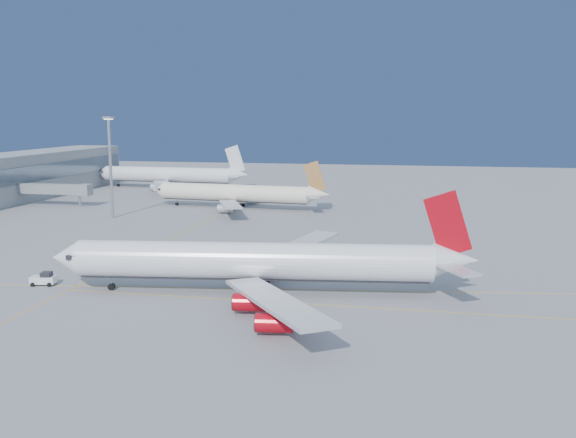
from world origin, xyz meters
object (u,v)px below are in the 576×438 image
at_px(airliner_etihad, 238,193).
at_px(airliner_third, 171,175).
at_px(airliner_virgin, 262,262).
at_px(light_mast, 110,159).
at_px(pushback_tug, 44,279).

bearing_deg(airliner_etihad, airliner_third, 136.09).
distance_m(airliner_virgin, airliner_etihad, 92.44).
height_order(airliner_etihad, airliner_third, airliner_third).
xyz_separation_m(airliner_etihad, airliner_third, (-39.40, 45.49, 0.54)).
xyz_separation_m(airliner_virgin, airliner_third, (-68.23, 133.32, 0.01)).
bearing_deg(airliner_etihad, light_mast, -134.64).
bearing_deg(airliner_virgin, airliner_etihad, 100.89).
bearing_deg(airliner_etihad, airliner_virgin, -66.63).
bearing_deg(airliner_third, airliner_virgin, -60.94).
bearing_deg(light_mast, pushback_tug, -72.56).
height_order(airliner_virgin, airliner_etihad, airliner_virgin).
relative_size(airliner_virgin, pushback_tug, 15.96).
bearing_deg(light_mast, airliner_virgin, -48.01).
relative_size(airliner_etihad, airliner_third, 0.91).
height_order(airliner_virgin, light_mast, light_mast).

